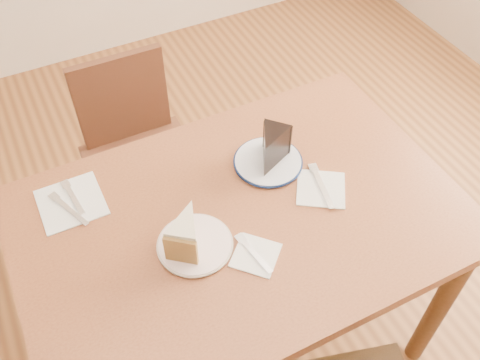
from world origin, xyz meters
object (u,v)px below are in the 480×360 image
(chair_far, at_px, (140,155))
(plate_cream, at_px, (195,245))
(table, at_px, (241,236))
(chocolate_cake, at_px, (271,151))
(carrot_cake, at_px, (187,231))
(plate_navy, at_px, (268,162))

(chair_far, bearing_deg, plate_cream, 86.77)
(table, relative_size, chocolate_cake, 10.50)
(chair_far, bearing_deg, table, 100.30)
(chair_far, distance_m, carrot_cake, 0.74)
(table, distance_m, chair_far, 0.67)
(plate_navy, bearing_deg, chair_far, 118.28)
(plate_cream, bearing_deg, table, 13.71)
(chair_far, height_order, plate_cream, chair_far)
(table, distance_m, chocolate_cake, 0.26)
(plate_navy, xyz_separation_m, carrot_cake, (-0.32, -0.16, 0.05))
(table, distance_m, plate_navy, 0.23)
(plate_cream, xyz_separation_m, chocolate_cake, (0.31, 0.16, 0.06))
(plate_cream, distance_m, plate_navy, 0.35)
(table, xyz_separation_m, chair_far, (-0.11, 0.63, -0.20))
(chair_far, xyz_separation_m, plate_cream, (-0.04, -0.67, 0.30))
(chocolate_cake, bearing_deg, carrot_cake, 71.65)
(chocolate_cake, bearing_deg, chair_far, -15.18)
(plate_navy, bearing_deg, plate_cream, -150.76)
(plate_navy, height_order, chocolate_cake, chocolate_cake)
(table, distance_m, carrot_cake, 0.23)
(table, height_order, carrot_cake, carrot_cake)
(chair_far, relative_size, chocolate_cake, 7.09)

